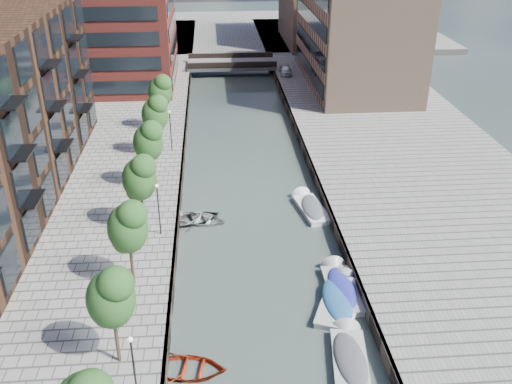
{
  "coord_description": "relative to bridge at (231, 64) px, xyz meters",
  "views": [
    {
      "loc": [
        -3.01,
        -12.68,
        23.0
      ],
      "look_at": [
        0.0,
        25.39,
        3.5
      ],
      "focal_mm": 40.0,
      "sensor_mm": 36.0,
      "label": 1
    }
  ],
  "objects": [
    {
      "name": "tree_4",
      "position": [
        -8.5,
        -40.0,
        3.92
      ],
      "size": [
        2.5,
        2.5,
        5.95
      ],
      "color": "#382619",
      "rests_on": "quay_left"
    },
    {
      "name": "lamp_1",
      "position": [
        -7.2,
        -48.0,
        2.12
      ],
      "size": [
        0.24,
        0.24,
        4.12
      ],
      "color": "black",
      "rests_on": "quay_left"
    },
    {
      "name": "motorboat_2",
      "position": [
        5.05,
        -56.01,
        -1.3
      ],
      "size": [
        3.22,
        4.86,
        1.54
      ],
      "color": "white",
      "rests_on": "ground"
    },
    {
      "name": "far_closure",
      "position": [
        0.0,
        28.0,
        -0.89
      ],
      "size": [
        80.0,
        40.0,
        1.0
      ],
      "primitive_type": "cube",
      "color": "gray",
      "rests_on": "ground"
    },
    {
      "name": "tree_5",
      "position": [
        -8.5,
        -33.0,
        3.92
      ],
      "size": [
        2.5,
        2.5,
        5.95
      ],
      "color": "#382619",
      "rests_on": "quay_left"
    },
    {
      "name": "water",
      "position": [
        0.0,
        -32.0,
        -1.39
      ],
      "size": [
        300.0,
        300.0,
        0.0
      ],
      "primitive_type": "plane",
      "color": "#38473F",
      "rests_on": "ground"
    },
    {
      "name": "motorboat_4",
      "position": [
        4.79,
        -43.31,
        -1.18
      ],
      "size": [
        2.72,
        5.54,
        1.77
      ],
      "color": "white",
      "rests_on": "ground"
    },
    {
      "name": "motorboat_0",
      "position": [
        4.59,
        -55.72,
        -1.16
      ],
      "size": [
        3.87,
        5.87,
        1.85
      ],
      "color": "silver",
      "rests_on": "ground"
    },
    {
      "name": "lamp_2",
      "position": [
        -7.2,
        -32.0,
        2.12
      ],
      "size": [
        0.24,
        0.24,
        4.12
      ],
      "color": "black",
      "rests_on": "quay_left"
    },
    {
      "name": "motorboat_1",
      "position": [
        4.12,
        -60.89,
        -1.17
      ],
      "size": [
        2.57,
        5.62,
        1.81
      ],
      "color": "beige",
      "rests_on": "ground"
    },
    {
      "name": "tree_6",
      "position": [
        -8.5,
        -26.0,
        3.92
      ],
      "size": [
        2.5,
        2.5,
        5.95
      ],
      "color": "#382619",
      "rests_on": "quay_left"
    },
    {
      "name": "sloop_2",
      "position": [
        -4.86,
        -61.13,
        -1.39
      ],
      "size": [
        4.67,
        3.66,
        0.88
      ],
      "primitive_type": "imported",
      "rotation": [
        0.0,
        0.0,
        1.42
      ],
      "color": "maroon",
      "rests_on": "ground"
    },
    {
      "name": "sloop_4",
      "position": [
        -4.69,
        -44.53,
        -1.39
      ],
      "size": [
        4.85,
        4.17,
        0.84
      ],
      "primitive_type": "imported",
      "rotation": [
        0.0,
        0.0,
        1.94
      ],
      "color": "#242427",
      "rests_on": "ground"
    },
    {
      "name": "tree_1",
      "position": [
        -8.5,
        -61.0,
        3.92
      ],
      "size": [
        2.5,
        2.5,
        5.95
      ],
      "color": "#382619",
      "rests_on": "quay_left"
    },
    {
      "name": "sloop_3",
      "position": [
        -4.32,
        -44.66,
        -1.39
      ],
      "size": [
        5.01,
        4.29,
        0.88
      ],
      "primitive_type": "imported",
      "rotation": [
        0.0,
        0.0,
        1.22
      ],
      "color": "silver",
      "rests_on": "ground"
    },
    {
      "name": "bridge",
      "position": [
        0.0,
        0.0,
        0.0
      ],
      "size": [
        13.0,
        6.0,
        1.3
      ],
      "color": "gray",
      "rests_on": "ground"
    },
    {
      "name": "quay_wall_right",
      "position": [
        6.1,
        -32.0,
        -0.89
      ],
      "size": [
        0.25,
        140.0,
        1.0
      ],
      "primitive_type": "cube",
      "color": "#332823",
      "rests_on": "ground"
    },
    {
      "name": "tree_3",
      "position": [
        -8.5,
        -47.0,
        3.92
      ],
      "size": [
        2.5,
        2.5,
        5.95
      ],
      "color": "#382619",
      "rests_on": "quay_left"
    },
    {
      "name": "car",
      "position": [
        7.5,
        -5.13,
        0.27
      ],
      "size": [
        1.69,
        3.94,
        1.32
      ],
      "primitive_type": "imported",
      "rotation": [
        0.0,
        0.0,
        -0.03
      ],
      "color": "silver",
      "rests_on": "quay_right"
    },
    {
      "name": "lamp_0",
      "position": [
        -7.2,
        -64.0,
        2.12
      ],
      "size": [
        0.24,
        0.24,
        4.12
      ],
      "color": "black",
      "rests_on": "quay_left"
    },
    {
      "name": "motorboat_3",
      "position": [
        5.0,
        -54.36,
        -1.17
      ],
      "size": [
        1.92,
        5.51,
        1.84
      ],
      "color": "#B3B2B1",
      "rests_on": "ground"
    },
    {
      "name": "tree_2",
      "position": [
        -8.5,
        -54.0,
        3.92
      ],
      "size": [
        2.5,
        2.5,
        5.95
      ],
      "color": "#382619",
      "rests_on": "quay_left"
    },
    {
      "name": "tan_block_near",
      "position": [
        16.0,
        -10.0,
        6.61
      ],
      "size": [
        12.0,
        25.0,
        14.0
      ],
      "primitive_type": "cube",
      "color": "#A58065",
      "rests_on": "quay_right"
    },
    {
      "name": "quay_right",
      "position": [
        16.0,
        -32.0,
        -0.89
      ],
      "size": [
        20.0,
        140.0,
        1.0
      ],
      "primitive_type": "cube",
      "color": "gray",
      "rests_on": "ground"
    },
    {
      "name": "quay_wall_left",
      "position": [
        -6.1,
        -32.0,
        -0.89
      ],
      "size": [
        0.25,
        140.0,
        1.0
      ],
      "primitive_type": "cube",
      "color": "#332823",
      "rests_on": "ground"
    }
  ]
}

